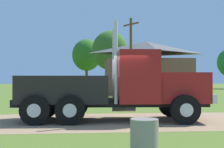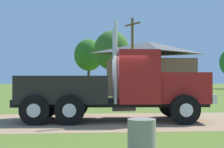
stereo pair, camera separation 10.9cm
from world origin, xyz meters
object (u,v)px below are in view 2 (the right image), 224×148
object	(u,v)px
steel_barrel	(142,139)
utility_pole_far	(132,54)
truck_foreground_white	(115,89)
shed_building	(148,68)

from	to	relation	value
steel_barrel	utility_pole_far	xyz separation A→B (m)	(3.21, 22.97, 3.65)
steel_barrel	utility_pole_far	distance (m)	23.48
truck_foreground_white	shed_building	world-z (taller)	shed_building
truck_foreground_white	utility_pole_far	xyz separation A→B (m)	(3.23, 17.14, 2.79)
steel_barrel	shed_building	world-z (taller)	shed_building
steel_barrel	shed_building	xyz separation A→B (m)	(5.77, 27.85, 2.47)
steel_barrel	truck_foreground_white	bearing A→B (deg)	90.26
truck_foreground_white	utility_pole_far	size ratio (longest dim) A/B	1.01
truck_foreground_white	utility_pole_far	distance (m)	17.67
steel_barrel	utility_pole_far	world-z (taller)	utility_pole_far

